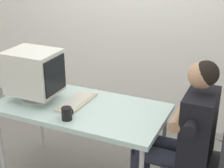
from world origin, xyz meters
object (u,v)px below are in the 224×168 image
at_px(desk, 81,111).
at_px(office_chair, 206,160).
at_px(keyboard, 77,102).
at_px(crt_monitor, 34,73).
at_px(desk_mug, 67,113).
at_px(person_seated, 183,132).

height_order(desk, office_chair, office_chair).
bearing_deg(keyboard, crt_monitor, -167.06).
xyz_separation_m(desk, desk_mug, (0.01, -0.24, 0.10)).
bearing_deg(keyboard, desk, -31.30).
relative_size(keyboard, office_chair, 0.51).
relative_size(office_chair, person_seated, 0.68).
xyz_separation_m(office_chair, desk_mug, (-1.04, -0.29, 0.32)).
distance_m(crt_monitor, keyboard, 0.44).
relative_size(desk, person_seated, 1.12).
height_order(keyboard, desk_mug, desk_mug).
xyz_separation_m(desk, keyboard, (-0.06, 0.03, 0.07)).
relative_size(person_seated, desk_mug, 12.58).
bearing_deg(person_seated, keyboard, -179.33).
height_order(desk, keyboard, keyboard).
height_order(office_chair, person_seated, person_seated).
xyz_separation_m(crt_monitor, keyboard, (0.36, 0.08, -0.24)).
xyz_separation_m(desk, person_seated, (0.86, 0.04, -0.02)).
distance_m(desk, desk_mug, 0.27).
bearing_deg(crt_monitor, office_chair, 3.62).
bearing_deg(desk_mug, crt_monitor, 155.35).
height_order(keyboard, office_chair, office_chair).
bearing_deg(person_seated, desk, -177.02).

